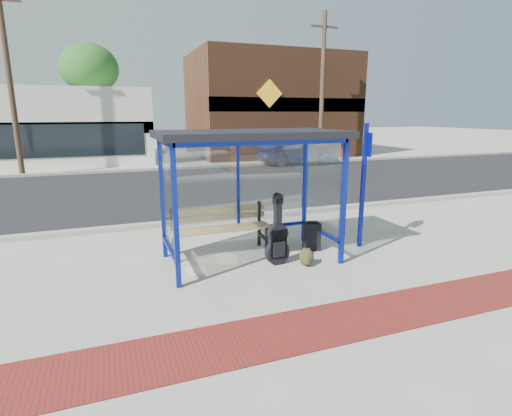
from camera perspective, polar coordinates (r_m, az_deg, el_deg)
name	(u,v)px	position (r m, az deg, el deg)	size (l,w,h in m)	color
ground	(251,260)	(7.66, -0.72, -7.40)	(120.00, 120.00, 0.00)	#B2ADA0
brick_paver_strip	(318,326)	(5.51, 8.87, -16.30)	(60.00, 1.00, 0.01)	maroon
curb_near	(213,220)	(10.29, -6.20, -1.66)	(60.00, 0.25, 0.12)	gray
street_asphalt	(179,188)	(15.18, -11.01, 2.84)	(60.00, 10.00, 0.00)	black
curb_far	(161,169)	(20.16, -13.48, 5.46)	(60.00, 0.25, 0.12)	gray
far_sidewalk	(156,165)	(22.04, -14.11, 5.92)	(60.00, 4.00, 0.01)	#B2ADA0
bus_shelter	(249,150)	(7.26, -0.96, 8.27)	(3.30, 1.80, 2.42)	navy
storefront_brown	(270,106)	(27.30, 2.01, 14.40)	(10.00, 7.08, 6.40)	#59331E
tree_mid	(89,69)	(28.87, -22.70, 17.85)	(3.60, 3.60, 7.03)	#4C3826
tree_right	(307,77)	(32.49, 7.28, 18.12)	(3.60, 3.60, 7.03)	#4C3826
utility_pole_west	(10,79)	(20.50, -31.76, 15.36)	(1.60, 0.24, 8.00)	#4C3826
utility_pole_east	(322,87)	(23.19, 9.45, 16.66)	(1.60, 0.24, 8.00)	#4C3826
bench	(219,226)	(7.92, -5.30, -2.62)	(2.03, 0.52, 0.95)	black
guitar_bag	(277,240)	(7.31, 3.08, -4.63)	(0.47, 0.16, 1.26)	black
suitcase	(312,237)	(8.19, 7.95, -4.06)	(0.40, 0.32, 0.61)	black
backpack	(306,258)	(7.38, 7.23, -7.06)	(0.32, 0.31, 0.32)	#2E2E19
sign_post	(364,179)	(8.36, 15.13, 4.02)	(0.12, 0.32, 2.53)	navy
newspaper_a	(197,272)	(7.19, -8.45, -8.97)	(0.42, 0.33, 0.01)	white
newspaper_b	(229,261)	(7.60, -3.92, -7.59)	(0.36, 0.29, 0.01)	white
newspaper_c	(225,256)	(7.89, -4.42, -6.79)	(0.37, 0.29, 0.01)	white
parked_car	(298,151)	(21.87, 6.00, 8.05)	(1.50, 4.29, 1.41)	#171D40
fire_hydrant	(342,153)	(24.68, 12.23, 7.65)	(0.31, 0.20, 0.69)	#9E0B0D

